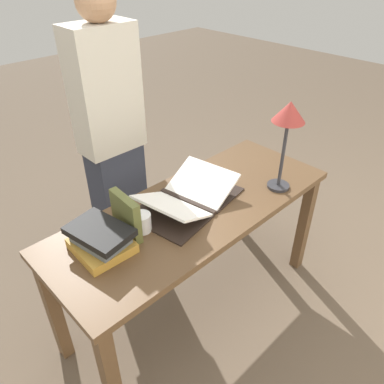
{
  "coord_description": "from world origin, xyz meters",
  "views": [
    {
      "loc": [
        1.06,
        1.06,
        1.84
      ],
      "look_at": [
        0.01,
        -0.02,
        0.81
      ],
      "focal_mm": 35.0,
      "sensor_mm": 36.0,
      "label": 1
    }
  ],
  "objects_px": {
    "book_stack_tall": "(101,240)",
    "reading_lamp": "(288,120)",
    "book_standing_upright": "(126,216)",
    "coffee_mug": "(142,223)",
    "open_book": "(187,198)",
    "person_reader": "(112,143)"
  },
  "relations": [
    {
      "from": "book_stack_tall",
      "to": "reading_lamp",
      "type": "distance_m",
      "value": 1.03
    },
    {
      "from": "book_standing_upright",
      "to": "book_stack_tall",
      "type": "bearing_deg",
      "value": 7.3
    },
    {
      "from": "book_standing_upright",
      "to": "coffee_mug",
      "type": "relative_size",
      "value": 1.77
    },
    {
      "from": "open_book",
      "to": "book_stack_tall",
      "type": "height_order",
      "value": "book_stack_tall"
    },
    {
      "from": "reading_lamp",
      "to": "coffee_mug",
      "type": "bearing_deg",
      "value": -16.7
    },
    {
      "from": "open_book",
      "to": "book_stack_tall",
      "type": "distance_m",
      "value": 0.5
    },
    {
      "from": "open_book",
      "to": "book_stack_tall",
      "type": "bearing_deg",
      "value": -10.52
    },
    {
      "from": "person_reader",
      "to": "reading_lamp",
      "type": "bearing_deg",
      "value": -62.21
    },
    {
      "from": "book_stack_tall",
      "to": "reading_lamp",
      "type": "height_order",
      "value": "reading_lamp"
    },
    {
      "from": "open_book",
      "to": "book_standing_upright",
      "type": "xyz_separation_m",
      "value": [
        0.35,
        -0.02,
        0.07
      ]
    },
    {
      "from": "book_stack_tall",
      "to": "person_reader",
      "type": "distance_m",
      "value": 0.8
    },
    {
      "from": "coffee_mug",
      "to": "person_reader",
      "type": "distance_m",
      "value": 0.71
    },
    {
      "from": "open_book",
      "to": "person_reader",
      "type": "xyz_separation_m",
      "value": [
        0.01,
        -0.63,
        0.07
      ]
    },
    {
      "from": "book_standing_upright",
      "to": "reading_lamp",
      "type": "xyz_separation_m",
      "value": [
        -0.81,
        0.25,
        0.29
      ]
    },
    {
      "from": "book_stack_tall",
      "to": "reading_lamp",
      "type": "bearing_deg",
      "value": 165.84
    },
    {
      "from": "book_stack_tall",
      "to": "coffee_mug",
      "type": "xyz_separation_m",
      "value": [
        -0.2,
        0.02,
        -0.01
      ]
    },
    {
      "from": "book_standing_upright",
      "to": "person_reader",
      "type": "distance_m",
      "value": 0.71
    },
    {
      "from": "person_reader",
      "to": "book_standing_upright",
      "type": "bearing_deg",
      "value": -119.44
    },
    {
      "from": "book_stack_tall",
      "to": "book_standing_upright",
      "type": "bearing_deg",
      "value": -176.2
    },
    {
      "from": "open_book",
      "to": "book_stack_tall",
      "type": "xyz_separation_m",
      "value": [
        0.5,
        -0.01,
        0.02
      ]
    },
    {
      "from": "book_stack_tall",
      "to": "book_standing_upright",
      "type": "height_order",
      "value": "book_standing_upright"
    },
    {
      "from": "book_standing_upright",
      "to": "person_reader",
      "type": "xyz_separation_m",
      "value": [
        -0.35,
        -0.62,
        0.01
      ]
    }
  ]
}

